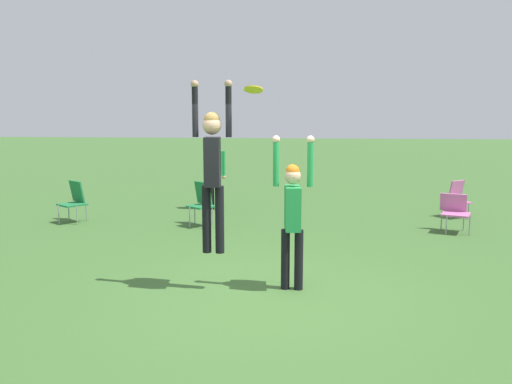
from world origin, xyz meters
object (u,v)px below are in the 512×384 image
(frisbee, at_px, (253,90))
(camping_chair_3, at_px, (455,210))
(person_jumping, at_px, (212,162))
(person_spectator_near, at_px, (215,166))
(person_defending, at_px, (293,209))
(camping_chair_2, at_px, (202,200))
(camping_chair_0, at_px, (457,197))
(camping_chair_1, at_px, (74,199))

(frisbee, distance_m, camping_chair_3, 5.93)
(person_jumping, xyz_separation_m, person_spectator_near, (-1.37, 6.10, -0.63))
(person_defending, bearing_deg, camping_chair_2, -158.59)
(person_jumping, relative_size, camping_chair_0, 2.64)
(frisbee, xyz_separation_m, camping_chair_0, (4.04, 5.88, -2.20))
(person_defending, xyz_separation_m, person_spectator_near, (-2.43, 5.94, 0.01))
(person_defending, distance_m, person_spectator_near, 6.41)
(person_jumping, bearing_deg, camping_chair_0, -46.31)
(person_defending, bearing_deg, camping_chair_3, 134.31)
(camping_chair_3, bearing_deg, person_defending, 72.88)
(person_jumping, xyz_separation_m, camping_chair_1, (-4.18, 4.06, -1.22))
(person_defending, bearing_deg, camping_chair_0, 139.96)
(camping_chair_2, bearing_deg, person_defending, 155.38)
(frisbee, xyz_separation_m, camping_chair_3, (3.58, 4.18, -2.22))
(frisbee, bearing_deg, person_jumping, -176.24)
(frisbee, relative_size, person_spectator_near, 0.14)
(camping_chair_3, height_order, person_spectator_near, person_spectator_near)
(camping_chair_0, height_order, person_spectator_near, person_spectator_near)
(camping_chair_3, relative_size, person_spectator_near, 0.42)
(person_jumping, xyz_separation_m, person_defending, (1.05, 0.16, -0.64))
(camping_chair_0, bearing_deg, person_defending, 18.58)
(person_defending, bearing_deg, person_spectator_near, -166.33)
(camping_chair_0, distance_m, camping_chair_1, 8.96)
(camping_chair_3, distance_m, person_spectator_near, 5.85)
(frisbee, height_order, camping_chair_3, frisbee)
(person_defending, relative_size, camping_chair_0, 2.41)
(person_jumping, relative_size, frisbee, 9.21)
(camping_chair_0, distance_m, camping_chair_2, 6.07)
(person_jumping, xyz_separation_m, frisbee, (0.54, 0.04, 0.93))
(person_spectator_near, bearing_deg, person_defending, -85.29)
(camping_chair_0, height_order, camping_chair_2, camping_chair_2)
(camping_chair_0, bearing_deg, person_jumping, 12.31)
(camping_chair_1, distance_m, camping_chair_2, 2.98)
(person_defending, height_order, frisbee, frisbee)
(camping_chair_1, bearing_deg, frisbee, 174.11)
(camping_chair_0, bearing_deg, camping_chair_2, -22.32)
(camping_chair_0, xyz_separation_m, camping_chair_2, (-5.78, -1.84, 0.07))
(person_jumping, height_order, person_spectator_near, person_jumping)
(camping_chair_1, relative_size, person_spectator_near, 0.50)
(person_jumping, distance_m, person_defending, 1.24)
(camping_chair_0, relative_size, camping_chair_3, 1.12)
(person_jumping, xyz_separation_m, camping_chair_2, (-1.20, 4.08, -1.19))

